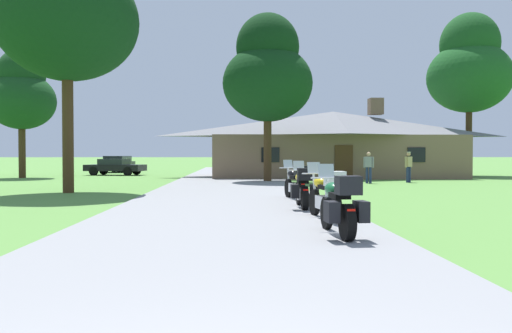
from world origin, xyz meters
TOP-DOWN VIEW (x-y plane):
  - ground_plane at (0.00, 20.00)m, footprint 500.00×500.00m
  - asphalt_driveway at (0.00, 18.00)m, footprint 6.40×80.00m
  - motorcycle_green_nearest_to_camera at (2.10, 7.25)m, footprint 0.81×2.08m
  - motorcycle_yellow_second_in_row at (2.28, 9.75)m, footprint 0.77×2.08m
  - motorcycle_yellow_third_in_row at (2.07, 12.23)m, footprint 0.72×2.08m
  - motorcycle_black_farthest_in_row at (2.19, 15.03)m, footprint 0.80×2.07m
  - stone_lodge at (6.79, 33.01)m, footprint 16.94×7.36m
  - bystander_gray_shirt_near_lodge at (7.29, 25.49)m, footprint 0.51×0.35m
  - bystander_tan_shirt_beside_signpost at (9.68, 26.23)m, footprint 0.47×0.38m
  - tree_left_near at (-6.51, 19.20)m, footprint 5.66×5.66m
  - tree_by_lodge_front at (1.99, 27.05)m, footprint 5.00×5.00m
  - tree_left_far at (-13.71, 32.64)m, footprint 4.33×4.33m
  - tree_right_of_lodge at (16.85, 34.73)m, footprint 5.89×5.89m
  - parked_black_suv_far_left at (-9.94, 43.59)m, footprint 2.08×4.68m
  - parked_black_sedan_far_left at (-8.68, 36.91)m, footprint 4.47×2.60m

SIDE VIEW (x-z plane):
  - ground_plane at x=0.00m, z-range 0.00..0.00m
  - asphalt_driveway at x=0.00m, z-range 0.00..0.06m
  - motorcycle_green_nearest_to_camera at x=2.10m, z-range -0.04..1.26m
  - motorcycle_yellow_third_in_row at x=2.07m, z-range -0.04..1.26m
  - motorcycle_yellow_second_in_row at x=2.28m, z-range -0.03..1.27m
  - motorcycle_black_farthest_in_row at x=2.19m, z-range -0.03..1.27m
  - parked_black_sedan_far_left at x=-8.68m, z-range 0.04..1.24m
  - parked_black_suv_far_left at x=-9.94m, z-range 0.08..1.48m
  - bystander_gray_shirt_near_lodge at x=7.29m, z-range 0.10..1.76m
  - bystander_tan_shirt_beside_signpost at x=9.68m, z-range 0.11..1.79m
  - stone_lodge at x=6.79m, z-range -0.38..4.94m
  - tree_left_far at x=-13.71m, z-range 1.32..9.69m
  - tree_by_lodge_front at x=1.99m, z-range 1.39..10.75m
  - tree_left_near at x=-6.51m, z-range 1.91..13.20m
  - tree_right_of_lodge at x=16.85m, z-range 1.92..13.51m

